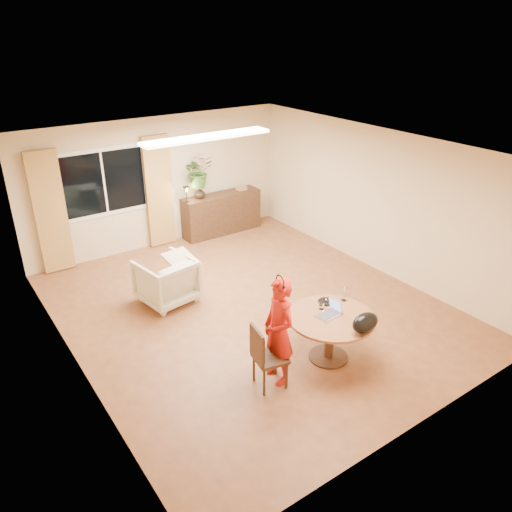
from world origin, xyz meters
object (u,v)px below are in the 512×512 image
Objects in this scene: armchair at (166,280)px; sideboard at (222,213)px; dining_table at (331,325)px; child at (279,331)px; dining_chair at (270,356)px.

armchair is 0.48× the size of sideboard.
dining_table is at bearing -103.74° from sideboard.
dining_table is 1.39× the size of armchair.
dining_table is 2.92m from armchair.
sideboard reaches higher than dining_table.
armchair is (-1.15, 2.69, -0.14)m from dining_table.
dining_chair is at bearing -70.35° from child.
child is 0.83× the size of sideboard.
dining_table is 4.86m from sideboard.
dining_table is 0.81× the size of child.
dining_chair is at bearing 179.36° from dining_table.
armchair is (-0.15, 2.67, -0.06)m from dining_chair.
child reaches higher than dining_chair.
child reaches higher than armchair.
child is at bearing 25.14° from dining_chair.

